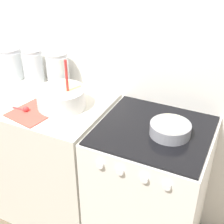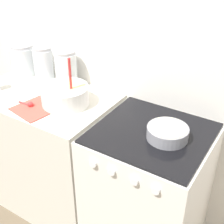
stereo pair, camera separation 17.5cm
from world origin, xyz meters
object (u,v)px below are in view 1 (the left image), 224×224
at_px(storage_jar_left, 11,66).
at_px(baking_pan, 170,129).
at_px(mixing_bowl, 61,97).
at_px(stove, 149,191).
at_px(storage_jar_middle, 34,69).
at_px(storage_jar_right, 58,74).

bearing_deg(storage_jar_left, baking_pan, -9.37).
relative_size(mixing_bowl, baking_pan, 1.45).
xyz_separation_m(stove, storage_jar_left, (-1.15, 0.19, 0.56)).
height_order(storage_jar_middle, storage_jar_right, storage_jar_right).
relative_size(storage_jar_left, storage_jar_middle, 0.91).
bearing_deg(storage_jar_left, storage_jar_middle, 0.00).
height_order(baking_pan, storage_jar_middle, storage_jar_middle).
relative_size(stove, storage_jar_right, 3.63).
xyz_separation_m(baking_pan, storage_jar_right, (-0.83, 0.20, 0.07)).
relative_size(baking_pan, storage_jar_left, 0.98).
bearing_deg(storage_jar_right, baking_pan, -13.79).
distance_m(baking_pan, storage_jar_left, 1.26).
height_order(stove, baking_pan, baking_pan).
bearing_deg(storage_jar_middle, mixing_bowl, -29.53).
distance_m(storage_jar_middle, storage_jar_right, 0.20).
xyz_separation_m(stove, storage_jar_right, (-0.74, 0.19, 0.57)).
height_order(mixing_bowl, storage_jar_left, mixing_bowl).
bearing_deg(stove, baking_pan, -7.08).
height_order(baking_pan, storage_jar_left, storage_jar_left).
distance_m(mixing_bowl, storage_jar_left, 0.60).
relative_size(mixing_bowl, storage_jar_left, 1.41).
height_order(storage_jar_left, storage_jar_right, storage_jar_right).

